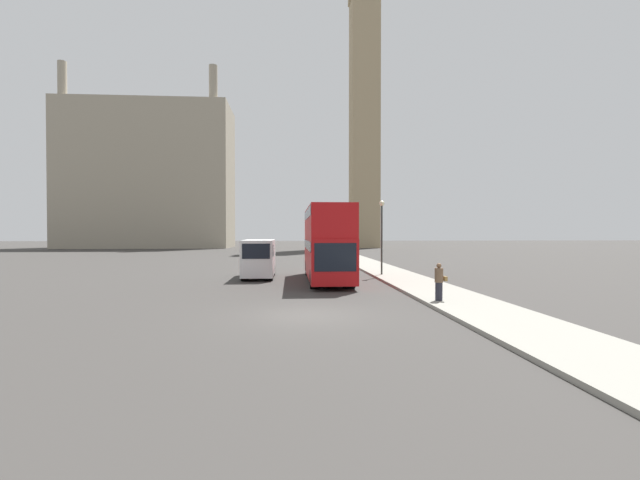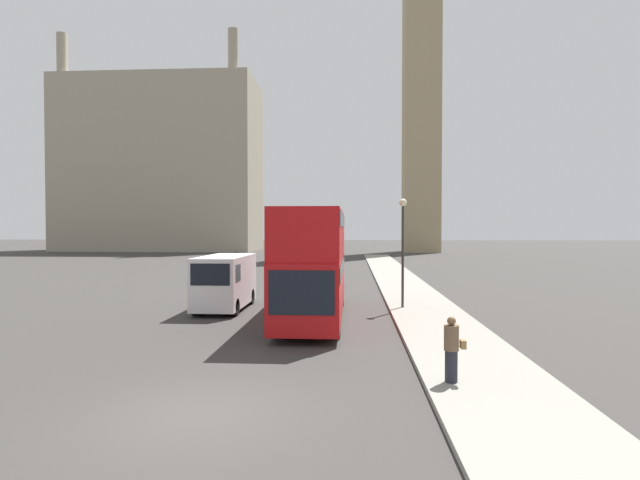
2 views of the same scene
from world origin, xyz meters
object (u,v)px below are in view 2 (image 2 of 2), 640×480
object	(u,v)px
clock_tower	(422,20)
pedestrian	(452,349)
red_double_decker_bus	(314,259)
street_lamp	(403,235)
white_van	(225,281)

from	to	relation	value
clock_tower	pedestrian	size ratio (longest dim) A/B	45.34
red_double_decker_bus	pedestrian	world-z (taller)	red_double_decker_bus
clock_tower	street_lamp	distance (m)	67.12
white_van	street_lamp	distance (m)	8.69
red_double_decker_bus	street_lamp	distance (m)	4.82
clock_tower	street_lamp	size ratio (longest dim) A/B	14.15
clock_tower	white_van	size ratio (longest dim) A/B	14.30
red_double_decker_bus	street_lamp	world-z (taller)	street_lamp
clock_tower	red_double_decker_bus	xyz separation A→B (m)	(-12.72, -60.02, -34.44)
white_van	street_lamp	xyz separation A→B (m)	(8.40, 0.36, 2.19)
clock_tower	pedestrian	xyz separation A→B (m)	(-8.69, -68.98, -36.04)
pedestrian	clock_tower	bearing A→B (deg)	82.82
red_double_decker_bus	white_van	bearing A→B (deg)	154.37
clock_tower	white_van	world-z (taller)	clock_tower
clock_tower	street_lamp	xyz separation A→B (m)	(-8.71, -57.55, -33.43)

